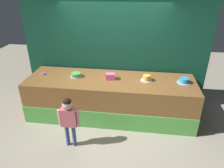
{
  "coord_description": "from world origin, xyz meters",
  "views": [
    {
      "loc": [
        0.59,
        -3.54,
        2.9
      ],
      "look_at": [
        0.07,
        0.34,
        0.93
      ],
      "focal_mm": 32.98,
      "sensor_mm": 36.0,
      "label": 1
    }
  ],
  "objects_px": {
    "pink_box": "(110,76)",
    "cake_left": "(76,75)",
    "child_figure": "(69,116)",
    "donut": "(44,74)",
    "cake_center": "(147,78)",
    "cake_right": "(184,81)"
  },
  "relations": [
    {
      "from": "pink_box",
      "to": "cake_left",
      "type": "relative_size",
      "value": 0.76
    },
    {
      "from": "child_figure",
      "to": "donut",
      "type": "xyz_separation_m",
      "value": [
        -0.99,
        1.22,
        0.26
      ]
    },
    {
      "from": "cake_left",
      "to": "cake_center",
      "type": "distance_m",
      "value": 1.6
    },
    {
      "from": "cake_center",
      "to": "donut",
      "type": "bearing_deg",
      "value": 179.37
    },
    {
      "from": "cake_left",
      "to": "cake_center",
      "type": "xyz_separation_m",
      "value": [
        1.6,
        0.01,
        0.01
      ]
    },
    {
      "from": "child_figure",
      "to": "pink_box",
      "type": "height_order",
      "value": "same"
    },
    {
      "from": "child_figure",
      "to": "cake_right",
      "type": "distance_m",
      "value": 2.53
    },
    {
      "from": "pink_box",
      "to": "cake_center",
      "type": "bearing_deg",
      "value": 2.27
    },
    {
      "from": "donut",
      "to": "cake_right",
      "type": "height_order",
      "value": "cake_right"
    },
    {
      "from": "pink_box",
      "to": "cake_center",
      "type": "height_order",
      "value": "cake_center"
    },
    {
      "from": "cake_center",
      "to": "pink_box",
      "type": "bearing_deg",
      "value": -177.73
    },
    {
      "from": "cake_left",
      "to": "cake_right",
      "type": "xyz_separation_m",
      "value": [
        2.4,
        0.0,
        0.01
      ]
    },
    {
      "from": "cake_center",
      "to": "cake_right",
      "type": "distance_m",
      "value": 0.8
    },
    {
      "from": "cake_left",
      "to": "pink_box",
      "type": "bearing_deg",
      "value": -1.75
    },
    {
      "from": "child_figure",
      "to": "cake_left",
      "type": "xyz_separation_m",
      "value": [
        -0.19,
        1.19,
        0.29
      ]
    },
    {
      "from": "donut",
      "to": "cake_left",
      "type": "height_order",
      "value": "cake_left"
    },
    {
      "from": "child_figure",
      "to": "cake_center",
      "type": "bearing_deg",
      "value": 40.27
    },
    {
      "from": "cake_left",
      "to": "child_figure",
      "type": "bearing_deg",
      "value": -80.85
    },
    {
      "from": "pink_box",
      "to": "cake_center",
      "type": "xyz_separation_m",
      "value": [
        0.8,
        0.03,
        -0.01
      ]
    },
    {
      "from": "donut",
      "to": "pink_box",
      "type": "bearing_deg",
      "value": -2.08
    },
    {
      "from": "donut",
      "to": "cake_left",
      "type": "relative_size",
      "value": 0.39
    },
    {
      "from": "child_figure",
      "to": "donut",
      "type": "bearing_deg",
      "value": 129.09
    }
  ]
}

